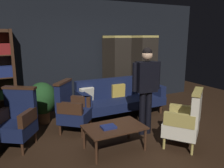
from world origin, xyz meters
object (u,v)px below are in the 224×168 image
at_px(coffee_table, 114,129).
at_px(book_navy_cloth, 108,127).
at_px(armchair_wing_left, 72,108).
at_px(velvet_couch, 120,96).
at_px(armchair_wing_right, 17,120).
at_px(folding_screen, 130,69).
at_px(potted_plant, 42,100).
at_px(standing_figure, 146,83).
at_px(armchair_gilt_accent, 185,120).

xyz_separation_m(coffee_table, book_navy_cloth, (-0.12, -0.01, 0.07)).
bearing_deg(armchair_wing_left, velvet_couch, 18.01).
xyz_separation_m(velvet_couch, armchair_wing_right, (-2.38, -0.60, 0.04)).
relative_size(folding_screen, book_navy_cloth, 7.88).
height_order(coffee_table, armchair_wing_left, armchair_wing_left).
xyz_separation_m(armchair_wing_right, potted_plant, (0.60, 0.90, 0.04)).
bearing_deg(armchair_wing_left, standing_figure, -31.06).
relative_size(armchair_wing_left, book_navy_cloth, 4.31).
relative_size(folding_screen, armchair_gilt_accent, 1.83).
relative_size(velvet_couch, standing_figure, 1.25).
height_order(armchair_wing_right, book_navy_cloth, armchair_wing_right).
bearing_deg(standing_figure, armchair_wing_left, 148.94).
bearing_deg(coffee_table, armchair_wing_left, 111.31).
xyz_separation_m(velvet_couch, armchair_wing_left, (-1.34, -0.44, 0.04)).
bearing_deg(folding_screen, velvet_couch, -134.41).
bearing_deg(potted_plant, armchair_wing_left, -59.20).
bearing_deg(velvet_couch, folding_screen, 45.59).
height_order(folding_screen, velvet_couch, folding_screen).
bearing_deg(folding_screen, armchair_wing_right, -156.73).
distance_m(folding_screen, potted_plant, 2.59).
relative_size(folding_screen, potted_plant, 2.07).
relative_size(velvet_couch, armchair_gilt_accent, 2.04).
height_order(folding_screen, armchair_wing_left, folding_screen).
bearing_deg(folding_screen, book_navy_cloth, -128.34).
distance_m(armchair_gilt_accent, potted_plant, 3.01).
relative_size(armchair_gilt_accent, potted_plant, 1.13).
height_order(armchair_wing_right, potted_plant, armchair_wing_right).
height_order(folding_screen, book_navy_cloth, folding_screen).
xyz_separation_m(armchair_gilt_accent, armchair_wing_right, (-2.58, 1.36, 0.00)).
bearing_deg(armchair_gilt_accent, armchair_wing_right, 152.13).
relative_size(armchair_wing_left, potted_plant, 1.13).
relative_size(velvet_couch, book_navy_cloth, 8.79).
distance_m(velvet_couch, armchair_wing_right, 2.45).
relative_size(armchair_gilt_accent, armchair_wing_left, 1.00).
bearing_deg(velvet_couch, coffee_table, -122.02).
relative_size(armchair_gilt_accent, book_navy_cloth, 4.31).
distance_m(folding_screen, velvet_couch, 1.16).
xyz_separation_m(velvet_couch, armchair_gilt_accent, (0.20, -1.96, 0.04)).
bearing_deg(coffee_table, potted_plant, 115.40).
xyz_separation_m(armchair_wing_left, standing_figure, (1.25, -0.76, 0.54)).
bearing_deg(book_navy_cloth, potted_plant, 112.10).
xyz_separation_m(standing_figure, potted_plant, (-1.69, 1.49, -0.50)).
bearing_deg(armchair_gilt_accent, book_navy_cloth, 159.99).
height_order(armchair_wing_left, book_navy_cloth, armchair_wing_left).
height_order(folding_screen, armchair_wing_right, folding_screen).
xyz_separation_m(folding_screen, standing_figure, (-0.81, -1.93, 0.04)).
bearing_deg(armchair_wing_right, book_navy_cloth, -34.37).
distance_m(armchair_wing_right, potted_plant, 1.08).
height_order(armchair_wing_right, standing_figure, standing_figure).
bearing_deg(potted_plant, standing_figure, -41.40).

